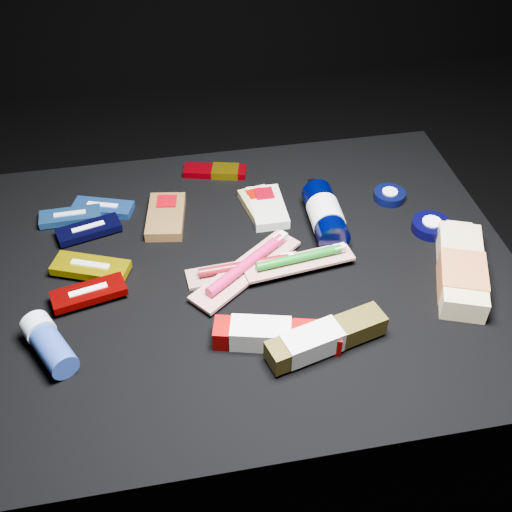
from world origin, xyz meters
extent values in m
plane|color=black|center=(0.00, 0.00, 0.00)|extent=(3.00, 3.00, 0.00)
cube|color=black|center=(0.00, 0.00, 0.20)|extent=(0.98, 0.78, 0.40)
cube|color=blue|center=(-0.26, 0.22, 0.41)|extent=(0.13, 0.08, 0.01)
cube|color=silver|center=(-0.26, 0.22, 0.41)|extent=(0.06, 0.03, 0.02)
cube|color=#2155A1|center=(-0.32, 0.20, 0.41)|extent=(0.12, 0.05, 0.01)
cube|color=beige|center=(-0.32, 0.20, 0.41)|extent=(0.06, 0.01, 0.02)
cube|color=black|center=(-0.29, 0.15, 0.41)|extent=(0.13, 0.07, 0.01)
cube|color=silver|center=(-0.29, 0.15, 0.41)|extent=(0.06, 0.03, 0.02)
cube|color=#C3AC00|center=(-0.28, 0.04, 0.42)|extent=(0.15, 0.10, 0.02)
cube|color=#B9B9B5|center=(-0.28, 0.04, 0.42)|extent=(0.07, 0.04, 0.02)
cube|color=#7D0303|center=(-0.28, -0.03, 0.42)|extent=(0.13, 0.07, 0.01)
cube|color=white|center=(-0.28, -0.03, 0.42)|extent=(0.07, 0.03, 0.02)
cube|color=brown|center=(-0.14, 0.17, 0.41)|extent=(0.09, 0.14, 0.02)
cube|color=#770009|center=(-0.13, 0.20, 0.41)|extent=(0.04, 0.04, 0.02)
cube|color=beige|center=(0.07, 0.16, 0.41)|extent=(0.07, 0.12, 0.02)
cube|color=#62000B|center=(0.07, 0.19, 0.41)|extent=(0.04, 0.04, 0.02)
cube|color=tan|center=(0.05, 0.17, 0.41)|extent=(0.08, 0.12, 0.02)
cube|color=#740800|center=(0.05, 0.20, 0.41)|extent=(0.04, 0.04, 0.02)
cube|color=#880008|center=(-0.02, 0.31, 0.41)|extent=(0.14, 0.07, 0.01)
cube|color=#9E8009|center=(0.00, 0.30, 0.41)|extent=(0.07, 0.06, 0.02)
cylinder|color=black|center=(0.17, 0.09, 0.43)|extent=(0.07, 0.15, 0.06)
cylinder|color=silver|center=(0.17, 0.09, 0.43)|extent=(0.06, 0.07, 0.06)
cylinder|color=black|center=(0.17, 0.18, 0.43)|extent=(0.02, 0.02, 0.02)
cube|color=black|center=(0.17, 0.19, 0.42)|extent=(0.02, 0.03, 0.01)
cylinder|color=black|center=(0.32, 0.15, 0.41)|extent=(0.06, 0.06, 0.02)
cylinder|color=silver|center=(0.32, 0.15, 0.41)|extent=(0.03, 0.03, 0.02)
cylinder|color=black|center=(0.37, 0.04, 0.41)|extent=(0.07, 0.07, 0.02)
cylinder|color=white|center=(0.37, 0.04, 0.41)|extent=(0.04, 0.04, 0.02)
cube|color=beige|center=(0.36, -0.09, 0.42)|extent=(0.14, 0.22, 0.04)
cube|color=#BC6738|center=(0.36, -0.12, 0.42)|extent=(0.11, 0.12, 0.05)
cube|color=beige|center=(0.40, 0.01, 0.42)|extent=(0.05, 0.04, 0.03)
cylinder|color=navy|center=(-0.34, -0.15, 0.42)|extent=(0.08, 0.10, 0.05)
cylinder|color=#A7B8CB|center=(-0.36, -0.10, 0.42)|extent=(0.06, 0.05, 0.05)
cube|color=#A59E9B|center=(-0.01, -0.01, 0.40)|extent=(0.21, 0.06, 0.01)
cylinder|color=#630B13|center=(-0.01, -0.01, 0.42)|extent=(0.17, 0.03, 0.02)
cube|color=white|center=(0.07, 0.00, 0.42)|extent=(0.02, 0.02, 0.01)
cube|color=silver|center=(-0.01, -0.01, 0.41)|extent=(0.22, 0.19, 0.01)
cylinder|color=#B61046|center=(-0.01, -0.01, 0.42)|extent=(0.16, 0.13, 0.02)
cube|color=white|center=(0.07, 0.04, 0.43)|extent=(0.03, 0.03, 0.01)
cube|color=#B5AFA9|center=(0.09, -0.02, 0.42)|extent=(0.21, 0.07, 0.01)
cylinder|color=#0C6113|center=(0.09, -0.02, 0.43)|extent=(0.16, 0.04, 0.02)
cube|color=beige|center=(0.17, -0.01, 0.43)|extent=(0.02, 0.02, 0.01)
cube|color=#760000|center=(0.01, -0.18, 0.42)|extent=(0.21, 0.09, 0.04)
cube|color=silver|center=(-0.01, -0.17, 0.42)|extent=(0.11, 0.07, 0.04)
cube|color=#3C320E|center=(0.09, -0.20, 0.42)|extent=(0.21, 0.09, 0.04)
cube|color=beige|center=(0.06, -0.21, 0.43)|extent=(0.10, 0.07, 0.04)
camera|label=1|loc=(-0.14, -0.83, 1.20)|focal=45.00mm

